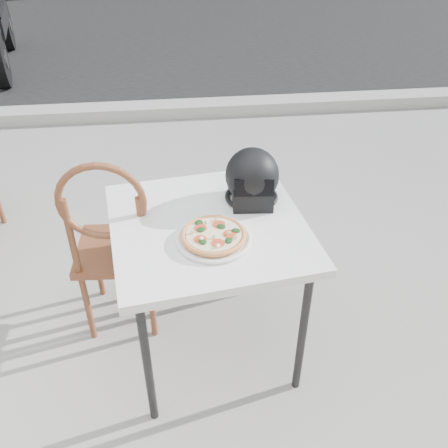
{
  "coord_description": "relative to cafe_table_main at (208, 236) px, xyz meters",
  "views": [
    {
      "loc": [
        0.4,
        -1.91,
        2.17
      ],
      "look_at": [
        0.6,
        -0.17,
        0.88
      ],
      "focal_mm": 40.0,
      "sensor_mm": 36.0,
      "label": 1
    }
  ],
  "objects": [
    {
      "name": "pizza",
      "position": [
        0.01,
        -0.13,
        0.11
      ],
      "size": [
        0.36,
        0.36,
        0.04
      ],
      "rotation": [
        0.0,
        0.0,
        -0.35
      ],
      "color": "#E18F52",
      "rests_on": "plate"
    },
    {
      "name": "cafe_table_main",
      "position": [
        0.0,
        0.0,
        0.0
      ],
      "size": [
        0.98,
        0.98,
        0.83
      ],
      "rotation": [
        0.0,
        0.0,
        0.13
      ],
      "color": "white",
      "rests_on": "ground"
    },
    {
      "name": "curb",
      "position": [
        -0.53,
        3.09,
        -0.69
      ],
      "size": [
        30.0,
        0.25,
        0.12
      ],
      "primitive_type": "cube",
      "color": "#A4A09A",
      "rests_on": "ground"
    },
    {
      "name": "helmet",
      "position": [
        0.22,
        0.17,
        0.19
      ],
      "size": [
        0.28,
        0.29,
        0.26
      ],
      "rotation": [
        0.0,
        0.0,
        -0.08
      ],
      "color": "black",
      "rests_on": "cafe_table_main"
    },
    {
      "name": "motorcycle",
      "position": [
        -2.18,
        4.83,
        -0.29
      ],
      "size": [
        0.64,
        2.11,
        1.06
      ],
      "rotation": [
        0.0,
        0.0,
        0.19
      ],
      "color": "black",
      "rests_on": "street_asphalt"
    },
    {
      "name": "plate",
      "position": [
        0.01,
        -0.13,
        0.08
      ],
      "size": [
        0.4,
        0.4,
        0.02
      ],
      "rotation": [
        0.0,
        0.0,
        -0.24
      ],
      "color": "white",
      "rests_on": "cafe_table_main"
    },
    {
      "name": "cafe_chair_main",
      "position": [
        -0.47,
        0.21,
        -0.14
      ],
      "size": [
        0.45,
        0.45,
        1.11
      ],
      "rotation": [
        0.0,
        0.0,
        3.08
      ],
      "color": "brown",
      "rests_on": "ground"
    },
    {
      "name": "street_asphalt",
      "position": [
        -0.53,
        7.09,
        -0.75
      ],
      "size": [
        30.0,
        8.0,
        0.0
      ],
      "primitive_type": "cube",
      "color": "black",
      "rests_on": "ground"
    },
    {
      "name": "ground",
      "position": [
        -0.53,
        0.09,
        -0.75
      ],
      "size": [
        80.0,
        80.0,
        0.0
      ],
      "primitive_type": "plane",
      "color": "gray",
      "rests_on": "ground"
    }
  ]
}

